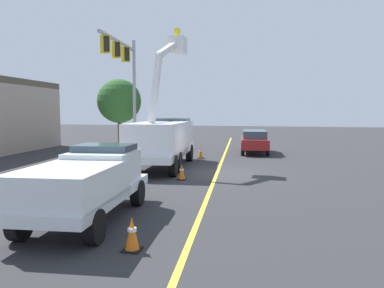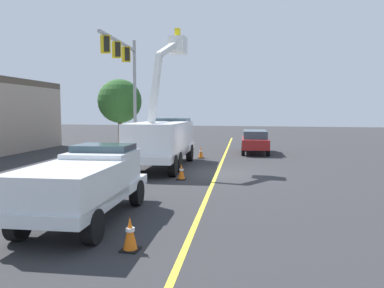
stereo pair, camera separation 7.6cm
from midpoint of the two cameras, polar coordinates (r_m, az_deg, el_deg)
The scene contains 11 objects.
ground at distance 19.07m, azimuth 3.95°, elevation -4.42°, with size 120.00×120.00×0.00m, color #2D2D30.
sidewalk_far_side at distance 20.88m, azimuth -16.74°, elevation -3.63°, with size 60.00×3.60×0.12m, color #B2ADA3.
lane_centre_stripe at distance 19.06m, azimuth 3.95°, elevation -4.41°, with size 50.00×0.16×0.01m, color yellow.
utility_bucket_truck at distance 20.92m, azimuth -4.30°, elevation 0.90°, with size 8.41×3.32×7.68m.
service_pickup_truck at distance 11.12m, azimuth -15.67°, elevation -5.57°, with size 5.78×2.66×2.06m.
passing_minivan at distance 28.20m, azimuth 9.62°, elevation 0.58°, with size 4.97×2.38×1.69m.
traffic_cone_leading at distance 8.73m, azimuth -9.14°, elevation -13.35°, with size 0.40×0.40×0.78m.
traffic_cone_mid_front at distance 17.16m, azimuth -1.50°, elevation -4.26°, with size 0.40×0.40×0.73m.
traffic_cone_mid_rear at distance 24.90m, azimuth 1.46°, elevation -1.31°, with size 0.40×0.40×0.76m.
traffic_signal_mast at distance 25.27m, azimuth -9.96°, elevation 10.91°, with size 6.62×0.96×8.07m.
street_tree_right at distance 29.91m, azimuth -10.86°, elevation 6.40°, with size 3.41×3.41×5.61m.
Camera 2 is at (-18.53, -3.18, 3.13)m, focal length 35.06 mm.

